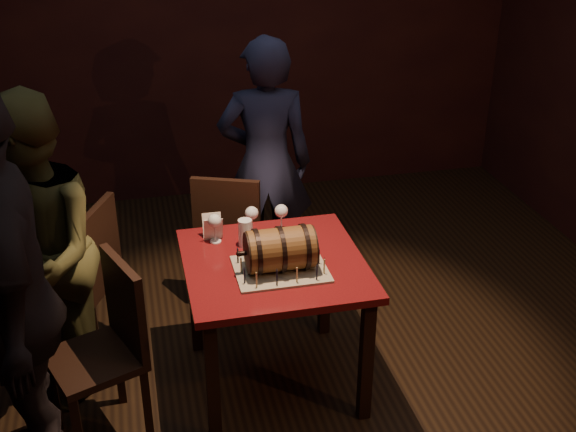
{
  "coord_description": "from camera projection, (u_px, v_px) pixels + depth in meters",
  "views": [
    {
      "loc": [
        -0.63,
        -3.12,
        2.58
      ],
      "look_at": [
        0.1,
        0.05,
        0.95
      ],
      "focal_mm": 45.0,
      "sensor_mm": 36.0,
      "label": 1
    }
  ],
  "objects": [
    {
      "name": "wine_glass_left",
      "position": [
        215.0,
        222.0,
        3.76
      ],
      "size": [
        0.07,
        0.07,
        0.16
      ],
      "color": "silver",
      "rests_on": "pub_table"
    },
    {
      "name": "wine_glass_mid",
      "position": [
        252.0,
        214.0,
        3.84
      ],
      "size": [
        0.07,
        0.07,
        0.16
      ],
      "color": "silver",
      "rests_on": "pub_table"
    },
    {
      "name": "barrel_cake",
      "position": [
        280.0,
        249.0,
        3.49
      ],
      "size": [
        0.39,
        0.23,
        0.23
      ],
      "color": "brown",
      "rests_on": "cake_board"
    },
    {
      "name": "room_shell",
      "position": [
        270.0,
        137.0,
        3.37
      ],
      "size": [
        5.04,
        5.04,
        2.8
      ],
      "color": "black",
      "rests_on": "ground"
    },
    {
      "name": "person_left_rear",
      "position": [
        36.0,
        256.0,
        3.54
      ],
      "size": [
        0.75,
        0.89,
        1.64
      ],
      "primitive_type": "imported",
      "rotation": [
        0.0,
        0.0,
        -1.4
      ],
      "color": "#414020",
      "rests_on": "ground"
    },
    {
      "name": "pub_table",
      "position": [
        274.0,
        280.0,
        3.67
      ],
      "size": [
        0.9,
        0.9,
        0.75
      ],
      "color": "#4E0D11",
      "rests_on": "ground"
    },
    {
      "name": "cake_board",
      "position": [
        280.0,
        269.0,
        3.54
      ],
      "size": [
        0.45,
        0.35,
        0.01
      ],
      "primitive_type": "cube",
      "color": "gray",
      "rests_on": "pub_table"
    },
    {
      "name": "person_left_front",
      "position": [
        5.0,
        300.0,
        2.94
      ],
      "size": [
        0.67,
        1.18,
        1.91
      ],
      "primitive_type": "imported",
      "rotation": [
        0.0,
        0.0,
        -1.38
      ],
      "color": "black",
      "rests_on": "ground"
    },
    {
      "name": "wine_glass_right",
      "position": [
        281.0,
        212.0,
        3.86
      ],
      "size": [
        0.07,
        0.07,
        0.16
      ],
      "color": "silver",
      "rests_on": "pub_table"
    },
    {
      "name": "chair_back",
      "position": [
        231.0,
        235.0,
        4.36
      ],
      "size": [
        0.52,
        0.52,
        0.93
      ],
      "color": "black",
      "rests_on": "ground"
    },
    {
      "name": "person_back",
      "position": [
        266.0,
        164.0,
        4.57
      ],
      "size": [
        0.65,
        0.47,
        1.64
      ],
      "primitive_type": "imported",
      "rotation": [
        0.0,
        0.0,
        3.0
      ],
      "color": "#1C1E38",
      "rests_on": "ground"
    },
    {
      "name": "chair_left_rear",
      "position": [
        87.0,
        273.0,
        3.97
      ],
      "size": [
        0.53,
        0.53,
        0.93
      ],
      "color": "black",
      "rests_on": "ground"
    },
    {
      "name": "chair_left_front",
      "position": [
        109.0,
        342.0,
        3.4
      ],
      "size": [
        0.52,
        0.52,
        0.93
      ],
      "color": "black",
      "rests_on": "ground"
    },
    {
      "name": "menu_card",
      "position": [
        213.0,
        228.0,
        3.81
      ],
      "size": [
        0.1,
        0.05,
        0.13
      ],
      "primitive_type": null,
      "color": "white",
      "rests_on": "pub_table"
    },
    {
      "name": "pint_of_ale",
      "position": [
        245.0,
        233.0,
        3.74
      ],
      "size": [
        0.07,
        0.07,
        0.15
      ],
      "color": "silver",
      "rests_on": "pub_table"
    },
    {
      "name": "birthday_candles",
      "position": [
        280.0,
        261.0,
        3.52
      ],
      "size": [
        0.4,
        0.3,
        0.09
      ],
      "color": "#D5C37F",
      "rests_on": "cake_board"
    }
  ]
}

